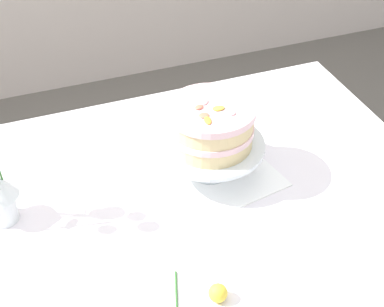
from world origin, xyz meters
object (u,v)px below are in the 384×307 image
at_px(dining_table, 181,228).
at_px(cake_stand, 210,148).
at_px(fallen_rose, 216,293).
at_px(layer_cake, 211,125).

distance_m(dining_table, cake_stand, 0.23).
bearing_deg(dining_table, fallen_rose, -95.90).
bearing_deg(dining_table, cake_stand, 37.55).
bearing_deg(cake_stand, layer_cake, -117.03).
bearing_deg(layer_cake, cake_stand, 62.97).
xyz_separation_m(layer_cake, fallen_rose, (-0.15, -0.40, -0.14)).
height_order(cake_stand, fallen_rose, cake_stand).
xyz_separation_m(dining_table, cake_stand, (0.12, 0.09, 0.17)).
xyz_separation_m(dining_table, fallen_rose, (-0.03, -0.31, 0.11)).
bearing_deg(layer_cake, fallen_rose, -110.21).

